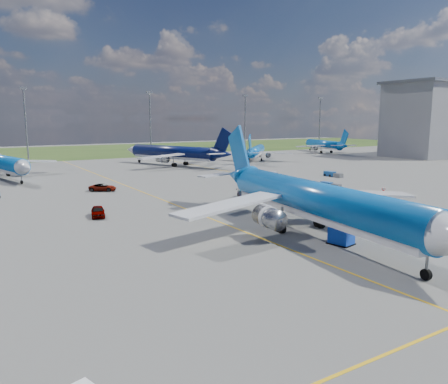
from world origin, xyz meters
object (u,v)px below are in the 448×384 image
warning_post (383,198)px  bg_jet_ne (256,160)px  main_airliner (315,236)px  service_car_a (98,211)px  service_car_c (247,194)px  baggage_tug_e (333,174)px  bg_jet_ene (323,153)px  baggage_tug_w (330,185)px  bg_jet_nnw (1,178)px  uld_container (341,236)px  bg_jet_n (173,165)px  service_car_b (103,187)px

warning_post → bg_jet_ne: (28.21, 72.34, -1.50)m
main_airliner → service_car_a: bearing=135.6°
service_car_c → baggage_tug_e: size_ratio=0.97×
service_car_a → bg_jet_ene: bearing=46.1°
warning_post → baggage_tug_w: 20.13m
bg_jet_ne → service_car_a: size_ratio=7.54×
bg_jet_nnw → uld_container: bg_jet_nnw is taller
bg_jet_ene → service_car_c: 107.09m
warning_post → bg_jet_ene: bearing=50.4°
bg_jet_nnw → uld_container: 82.24m
bg_jet_ene → baggage_tug_e: (-50.09, -54.66, 0.53)m
bg_jet_ene → main_airliner: size_ratio=0.78×
bg_jet_ene → baggage_tug_w: (-62.25, -65.94, 0.45)m
baggage_tug_e → bg_jet_n: bearing=117.1°
main_airliner → bg_jet_n: bearing=83.5°
uld_container → service_car_a: 32.69m
bg_jet_nnw → service_car_c: bearing=-69.1°
warning_post → service_car_c: bearing=127.9°
warning_post → baggage_tug_e: 35.84m
uld_container → bg_jet_ne: bearing=47.4°
bg_jet_nnw → bg_jet_n: size_ratio=0.95×
warning_post → baggage_tug_w: bearing=67.8°
baggage_tug_w → bg_jet_nnw: bearing=128.9°
service_car_a → main_airliner: bearing=-37.4°
uld_container → service_car_b: (-11.85, 48.02, -0.23)m
uld_container → baggage_tug_e: 56.87m
bg_jet_ene → service_car_b: 112.18m
bg_jet_ene → main_airliner: bearing=61.8°
warning_post → bg_jet_ene: size_ratio=0.08×
service_car_b → warning_post: bearing=-107.7°
warning_post → bg_jet_ene: bg_jet_ene is taller
main_airliner → service_car_c: size_ratio=9.25×
service_car_a → baggage_tug_e: 60.00m
bg_jet_n → service_car_a: size_ratio=9.32×
bg_jet_n → bg_jet_ne: bearing=157.5°
baggage_tug_e → baggage_tug_w: bearing=-137.1°
bg_jet_nnw → bg_jet_n: (44.88, 4.67, 0.00)m
uld_container → baggage_tug_e: uld_container is taller
service_car_c → bg_jet_n: bearing=83.6°
uld_container → baggage_tug_w: uld_container is taller
bg_jet_ne → service_car_a: bearing=83.0°
bg_jet_n → bg_jet_ene: 72.56m
service_car_b → baggage_tug_w: service_car_b is taller
warning_post → baggage_tug_e: bearing=56.6°
main_airliner → baggage_tug_e: main_airliner is taller
bg_jet_ne → baggage_tug_e: bg_jet_ne is taller
bg_jet_n → main_airliner: (-18.53, -78.70, 0.00)m
main_airliner → service_car_a: size_ratio=10.41×
uld_container → service_car_c: bearing=63.7°
warning_post → bg_jet_nnw: (-46.48, 67.13, -1.50)m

